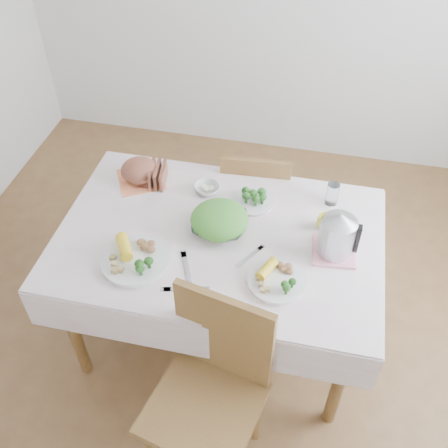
% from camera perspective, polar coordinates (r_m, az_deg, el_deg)
% --- Properties ---
extents(floor, '(3.60, 3.60, 0.00)m').
position_cam_1_polar(floor, '(3.02, -0.46, -11.36)').
color(floor, brown).
rests_on(floor, ground).
extents(dining_table, '(1.40, 0.90, 0.75)m').
position_cam_1_polar(dining_table, '(2.72, -0.51, -6.92)').
color(dining_table, brown).
rests_on(dining_table, floor).
extents(tablecloth, '(1.50, 1.00, 0.01)m').
position_cam_1_polar(tablecloth, '(2.43, -0.56, -1.33)').
color(tablecloth, white).
rests_on(tablecloth, dining_table).
extents(chair_near, '(0.52, 0.52, 0.96)m').
position_cam_1_polar(chair_near, '(2.27, -2.21, -19.43)').
color(chair_near, brown).
rests_on(chair_near, floor).
extents(chair_far, '(0.41, 0.41, 0.86)m').
position_cam_1_polar(chair_far, '(3.09, 3.56, 3.10)').
color(chair_far, brown).
rests_on(chair_far, floor).
extents(salad_bowl, '(0.25, 0.25, 0.06)m').
position_cam_1_polar(salad_bowl, '(2.43, -0.49, -0.08)').
color(salad_bowl, white).
rests_on(salad_bowl, tablecloth).
extents(dinner_plate_left, '(0.35, 0.35, 0.03)m').
position_cam_1_polar(dinner_plate_left, '(2.34, -9.65, -3.97)').
color(dinner_plate_left, white).
rests_on(dinner_plate_left, tablecloth).
extents(dinner_plate_right, '(0.36, 0.36, 0.02)m').
position_cam_1_polar(dinner_plate_right, '(2.25, 5.75, -6.17)').
color(dinner_plate_right, white).
rests_on(dinner_plate_right, tablecloth).
extents(broccoli_plate, '(0.27, 0.27, 0.02)m').
position_cam_1_polar(broccoli_plate, '(2.59, 3.17, 2.53)').
color(broccoli_plate, beige).
rests_on(broccoli_plate, tablecloth).
extents(napkin, '(0.31, 0.31, 0.00)m').
position_cam_1_polar(napkin, '(2.76, -9.03, 4.83)').
color(napkin, '#FD8654').
rests_on(napkin, tablecloth).
extents(bread_loaf, '(0.23, 0.23, 0.12)m').
position_cam_1_polar(bread_loaf, '(2.72, -9.16, 5.74)').
color(bread_loaf, brown).
rests_on(bread_loaf, napkin).
extents(fruit_bowl, '(0.16, 0.16, 0.04)m').
position_cam_1_polar(fruit_bowl, '(2.64, -1.88, 3.86)').
color(fruit_bowl, white).
rests_on(fruit_bowl, tablecloth).
extents(yellow_mug, '(0.12, 0.12, 0.07)m').
position_cam_1_polar(yellow_mug, '(2.48, 11.09, 0.13)').
color(yellow_mug, yellow).
rests_on(yellow_mug, tablecloth).
extents(glass_tumbler, '(0.06, 0.06, 0.12)m').
position_cam_1_polar(glass_tumbler, '(2.60, 11.73, 3.36)').
color(glass_tumbler, white).
rests_on(glass_tumbler, tablecloth).
extents(pink_tray, '(0.20, 0.20, 0.02)m').
position_cam_1_polar(pink_tray, '(2.40, 11.84, -2.93)').
color(pink_tray, pink).
rests_on(pink_tray, tablecloth).
extents(electric_kettle, '(0.16, 0.16, 0.22)m').
position_cam_1_polar(electric_kettle, '(2.32, 12.24, -1.04)').
color(electric_kettle, '#B2B5BA').
rests_on(electric_kettle, pink_tray).
extents(fork_left, '(0.11, 0.20, 0.00)m').
position_cam_1_polar(fork_left, '(2.29, -4.09, -4.92)').
color(fork_left, silver).
rests_on(fork_left, tablecloth).
extents(fork_right, '(0.11, 0.15, 0.00)m').
position_cam_1_polar(fork_right, '(2.34, 2.83, -3.52)').
color(fork_right, silver).
rests_on(fork_right, tablecloth).
extents(knife, '(0.19, 0.07, 0.00)m').
position_cam_1_polar(knife, '(2.22, -4.12, -7.08)').
color(knife, silver).
rests_on(knife, tablecloth).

